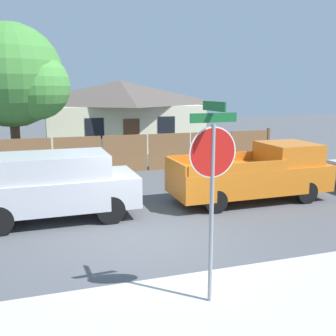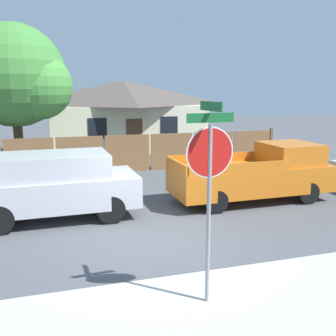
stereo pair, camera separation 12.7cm
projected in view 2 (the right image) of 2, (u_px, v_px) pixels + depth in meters
name	position (u px, v px, depth m)	size (l,w,h in m)	color
ground_plane	(152.00, 239.00, 9.61)	(80.00, 80.00, 0.00)	#4C4F54
sidewalk_strip	(209.00, 320.00, 6.23)	(36.00, 3.20, 0.01)	#B2B2AD
wooden_fence	(128.00, 153.00, 17.28)	(14.43, 0.12, 1.73)	brown
house	(124.00, 113.00, 24.27)	(9.63, 6.55, 4.12)	beige
oak_tree	(19.00, 78.00, 16.60)	(4.58, 4.36, 6.34)	brown
red_suv	(53.00, 184.00, 10.92)	(4.58, 2.05, 1.85)	#B7B7BC
orange_pickup	(257.00, 174.00, 12.77)	(5.20, 2.01, 1.85)	orange
stop_sign	(210.00, 170.00, 6.33)	(0.83, 0.74, 3.41)	gray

